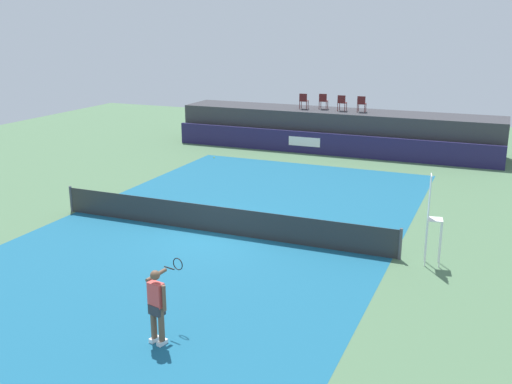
{
  "coord_description": "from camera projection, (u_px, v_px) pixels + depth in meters",
  "views": [
    {
      "loc": [
        8.71,
        -17.32,
        7.0
      ],
      "look_at": [
        0.61,
        2.0,
        1.0
      ],
      "focal_mm": 41.84,
      "sensor_mm": 36.0,
      "label": 1
    }
  ],
  "objects": [
    {
      "name": "tennis_net",
      "position": [
        217.0,
        220.0,
        20.39
      ],
      "size": [
        12.4,
        0.02,
        0.95
      ],
      "primitive_type": "cube",
      "color": "#2D2D2D",
      "rests_on": "ground"
    },
    {
      "name": "net_post_near",
      "position": [
        71.0,
        199.0,
        22.69
      ],
      "size": [
        0.1,
        0.1,
        1.0
      ],
      "primitive_type": "cylinder",
      "color": "#4C4C51",
      "rests_on": "ground"
    },
    {
      "name": "tennis_ball",
      "position": [
        214.0,
        157.0,
        31.73
      ],
      "size": [
        0.07,
        0.07,
        0.07
      ],
      "primitive_type": "sphere",
      "color": "#D8EA33",
      "rests_on": "court_inner"
    },
    {
      "name": "spectator_chair_left",
      "position": [
        323.0,
        101.0,
        33.78
      ],
      "size": [
        0.46,
        0.46,
        0.89
      ],
      "color": "#561919",
      "rests_on": "spectator_platform"
    },
    {
      "name": "net_post_far",
      "position": [
        400.0,
        244.0,
        18.08
      ],
      "size": [
        0.1,
        0.1,
        1.0
      ],
      "primitive_type": "cylinder",
      "color": "#4C4C51",
      "rests_on": "ground"
    },
    {
      "name": "court_inner",
      "position": [
        217.0,
        233.0,
        20.52
      ],
      "size": [
        12.0,
        22.0,
        0.0
      ],
      "primitive_type": "cube",
      "color": "#16597A",
      "rests_on": "ground"
    },
    {
      "name": "sponsor_wall",
      "position": [
        327.0,
        144.0,
        32.33
      ],
      "size": [
        18.0,
        0.22,
        1.2
      ],
      "color": "#231E4C",
      "rests_on": "ground"
    },
    {
      "name": "umpire_chair",
      "position": [
        432.0,
        214.0,
        17.45
      ],
      "size": [
        0.51,
        0.51,
        2.76
      ],
      "color": "white",
      "rests_on": "ground"
    },
    {
      "name": "tennis_player",
      "position": [
        157.0,
        304.0,
        13.25
      ],
      "size": [
        0.56,
        1.22,
        1.77
      ],
      "color": "white",
      "rests_on": "court_inner"
    },
    {
      "name": "spectator_chair_center",
      "position": [
        342.0,
        102.0,
        33.09
      ],
      "size": [
        0.44,
        0.44,
        0.89
      ],
      "color": "#561919",
      "rests_on": "spectator_platform"
    },
    {
      "name": "spectator_chair_right",
      "position": [
        362.0,
        103.0,
        32.67
      ],
      "size": [
        0.46,
        0.46,
        0.89
      ],
      "color": "#561919",
      "rests_on": "spectator_platform"
    },
    {
      "name": "spectator_platform",
      "position": [
        337.0,
        130.0,
        33.79
      ],
      "size": [
        18.0,
        2.8,
        2.2
      ],
      "primitive_type": "cube",
      "color": "#38383D",
      "rests_on": "ground"
    },
    {
      "name": "spectator_chair_far_left",
      "position": [
        304.0,
        100.0,
        33.85
      ],
      "size": [
        0.47,
        0.47,
        0.89
      ],
      "color": "#561919",
      "rests_on": "spectator_platform"
    },
    {
      "name": "ground_plane",
      "position": [
        252.0,
        209.0,
        23.18
      ],
      "size": [
        48.0,
        48.0,
        0.0
      ],
      "primitive_type": "plane",
      "color": "#4C704C"
    }
  ]
}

